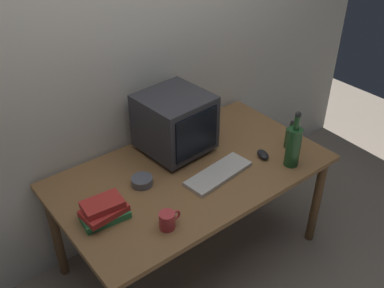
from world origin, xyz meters
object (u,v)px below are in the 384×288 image
object	(u,v)px
bottle_tall	(293,145)
mug	(168,220)
computer_mouse	(263,154)
bottle_short	(290,137)
book_stack	(104,211)
cd_spindle	(142,181)
crt_monitor	(175,123)
keyboard	(218,174)

from	to	relation	value
bottle_tall	mug	xyz separation A→B (m)	(-0.87, 0.03, -0.09)
computer_mouse	bottle_short	bearing A→B (deg)	13.19
computer_mouse	book_stack	bearing A→B (deg)	-167.06
mug	cd_spindle	world-z (taller)	mug
bottle_tall	book_stack	size ratio (longest dim) A/B	1.43
bottle_short	mug	world-z (taller)	bottle_short
crt_monitor	cd_spindle	world-z (taller)	crt_monitor
keyboard	mug	xyz separation A→B (m)	(-0.47, -0.16, 0.03)
crt_monitor	bottle_short	world-z (taller)	crt_monitor
bottle_tall	bottle_short	distance (m)	0.20
crt_monitor	keyboard	bearing A→B (deg)	-84.14
computer_mouse	book_stack	distance (m)	1.01
keyboard	bottle_tall	xyz separation A→B (m)	(0.40, -0.18, 0.12)
computer_mouse	mug	world-z (taller)	mug
book_stack	bottle_short	bearing A→B (deg)	-6.62
bottle_tall	keyboard	bearing A→B (deg)	155.68
keyboard	book_stack	distance (m)	0.69
crt_monitor	computer_mouse	bearing A→B (deg)	-46.75
crt_monitor	keyboard	xyz separation A→B (m)	(0.04, -0.36, -0.18)
crt_monitor	cd_spindle	xyz separation A→B (m)	(-0.35, -0.16, -0.17)
bottle_short	cd_spindle	distance (m)	0.96
book_stack	cd_spindle	world-z (taller)	book_stack
keyboard	cd_spindle	bearing A→B (deg)	145.92
bottle_tall	computer_mouse	bearing A→B (deg)	115.99
keyboard	bottle_short	world-z (taller)	bottle_short
bottle_tall	cd_spindle	distance (m)	0.88
computer_mouse	bottle_tall	distance (m)	0.21
mug	bottle_short	bearing A→B (deg)	5.95
computer_mouse	mug	xyz separation A→B (m)	(-0.79, -0.13, 0.03)
computer_mouse	cd_spindle	distance (m)	0.75
bottle_short	mug	size ratio (longest dim) A/B	1.58
bottle_tall	crt_monitor	bearing A→B (deg)	129.07
mug	cd_spindle	size ratio (longest dim) A/B	1.00
computer_mouse	cd_spindle	bearing A→B (deg)	-178.25
mug	cd_spindle	distance (m)	0.37
crt_monitor	cd_spindle	distance (m)	0.42
keyboard	book_stack	world-z (taller)	book_stack
book_stack	bottle_tall	bearing A→B (deg)	-14.13
book_stack	crt_monitor	bearing A→B (deg)	22.93
crt_monitor	bottle_tall	bearing A→B (deg)	-50.93
crt_monitor	book_stack	world-z (taller)	crt_monitor
keyboard	bottle_short	bearing A→B (deg)	-11.84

